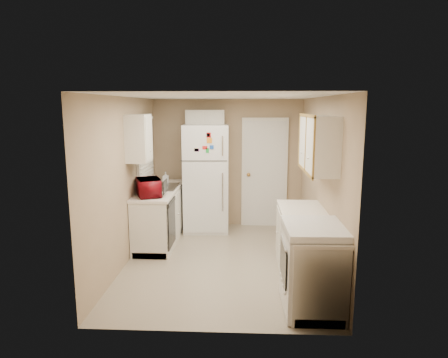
{
  "coord_description": "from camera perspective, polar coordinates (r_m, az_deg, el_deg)",
  "views": [
    {
      "loc": [
        0.29,
        -5.6,
        2.26
      ],
      "look_at": [
        0.0,
        0.5,
        1.15
      ],
      "focal_mm": 32.0,
      "sensor_mm": 36.0,
      "label": 1
    }
  ],
  "objects": [
    {
      "name": "stove",
      "position": [
        4.67,
        12.67,
        -12.17
      ],
      "size": [
        0.68,
        0.83,
        0.99
      ],
      "primitive_type": "cube",
      "rotation": [
        0.0,
        0.0,
        0.02
      ],
      "color": "silver",
      "rests_on": "floor"
    },
    {
      "name": "window_blinds",
      "position": [
        6.89,
        -11.19,
        4.6
      ],
      "size": [
        0.1,
        0.98,
        1.08
      ],
      "primitive_type": "cube",
      "color": "silver",
      "rests_on": "wall_left"
    },
    {
      "name": "sink",
      "position": [
        6.94,
        -8.89,
        -1.47
      ],
      "size": [
        0.54,
        0.74,
        0.16
      ],
      "primitive_type": "cube",
      "color": "gray",
      "rests_on": "left_counter"
    },
    {
      "name": "refrigerator",
      "position": [
        7.33,
        -2.55,
        0.17
      ],
      "size": [
        0.84,
        0.82,
        1.95
      ],
      "primitive_type": "cube",
      "rotation": [
        0.0,
        0.0,
        0.05
      ],
      "color": "silver",
      "rests_on": "floor"
    },
    {
      "name": "wall_right",
      "position": [
        5.81,
        13.68,
        -0.51
      ],
      "size": [
        3.8,
        3.8,
        0.0
      ],
      "primitive_type": "plane",
      "color": "tan",
      "rests_on": "floor"
    },
    {
      "name": "wall_left",
      "position": [
        5.95,
        -13.83,
        -0.27
      ],
      "size": [
        3.8,
        3.8,
        0.0
      ],
      "primitive_type": "plane",
      "color": "tan",
      "rests_on": "floor"
    },
    {
      "name": "interior_door",
      "position": [
        7.58,
        5.78,
        0.83
      ],
      "size": [
        0.86,
        0.06,
        2.08
      ],
      "primitive_type": "cube",
      "color": "silver",
      "rests_on": "floor"
    },
    {
      "name": "ceiling",
      "position": [
        5.61,
        -0.25,
        11.72
      ],
      "size": [
        3.8,
        3.8,
        0.0
      ],
      "primitive_type": "plane",
      "color": "white",
      "rests_on": "floor"
    },
    {
      "name": "left_counter",
      "position": [
        6.89,
        -9.05,
        -5.06
      ],
      "size": [
        0.6,
        1.8,
        0.9
      ],
      "primitive_type": "cube",
      "color": "silver",
      "rests_on": "floor"
    },
    {
      "name": "floor",
      "position": [
        6.05,
        -0.23,
        -11.64
      ],
      "size": [
        3.8,
        3.8,
        0.0
      ],
      "primitive_type": "plane",
      "color": "#B0A28D",
      "rests_on": "ground"
    },
    {
      "name": "right_counter",
      "position": [
        5.2,
        11.7,
        -10.31
      ],
      "size": [
        0.6,
        2.0,
        0.9
      ],
      "primitive_type": "cube",
      "color": "silver",
      "rests_on": "floor"
    },
    {
      "name": "microwave",
      "position": [
        6.24,
        -10.68,
        -1.07
      ],
      "size": [
        0.56,
        0.44,
        0.33
      ],
      "primitive_type": "imported",
      "rotation": [
        0.0,
        0.0,
        1.97
      ],
      "color": "maroon",
      "rests_on": "left_counter"
    },
    {
      "name": "wall_back",
      "position": [
        7.59,
        0.5,
        2.26
      ],
      "size": [
        2.8,
        2.8,
        0.0
      ],
      "primitive_type": "plane",
      "color": "tan",
      "rests_on": "floor"
    },
    {
      "name": "wall_front",
      "position": [
        3.87,
        -1.7,
        -5.65
      ],
      "size": [
        2.8,
        2.8,
        0.0
      ],
      "primitive_type": "plane",
      "color": "tan",
      "rests_on": "floor"
    },
    {
      "name": "cabinet_over_fridge",
      "position": [
        7.39,
        -2.67,
        8.27
      ],
      "size": [
        0.7,
        0.3,
        0.4
      ],
      "primitive_type": "cube",
      "color": "silver",
      "rests_on": "wall_back"
    },
    {
      "name": "upper_cabinet_right",
      "position": [
        5.21,
        13.37,
        4.95
      ],
      "size": [
        0.3,
        1.2,
        0.7
      ],
      "primitive_type": "cube",
      "color": "silver",
      "rests_on": "wall_right"
    },
    {
      "name": "soap_bottle",
      "position": [
        7.25,
        -8.34,
        0.17
      ],
      "size": [
        0.1,
        0.1,
        0.21
      ],
      "primitive_type": "imported",
      "rotation": [
        0.0,
        0.0,
        -0.04
      ],
      "color": "silver",
      "rests_on": "left_counter"
    },
    {
      "name": "upper_cabinet_left",
      "position": [
        6.04,
        -12.11,
        5.7
      ],
      "size": [
        0.3,
        0.45,
        0.7
      ],
      "primitive_type": "cube",
      "color": "silver",
      "rests_on": "wall_left"
    },
    {
      "name": "dishwasher",
      "position": [
        6.26,
        -7.56,
        -6.22
      ],
      "size": [
        0.03,
        0.58,
        0.72
      ],
      "primitive_type": "cube",
      "color": "black",
      "rests_on": "floor"
    }
  ]
}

